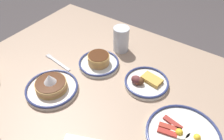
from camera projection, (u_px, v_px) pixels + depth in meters
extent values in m
cube|color=tan|center=(102.00, 79.00, 1.06)|extent=(1.27, 0.94, 0.04)
cylinder|color=gray|center=(213.00, 123.00, 1.30)|extent=(0.06, 0.06, 0.69)
cylinder|color=gray|center=(77.00, 58.00, 1.75)|extent=(0.06, 0.06, 0.69)
cylinder|color=silver|center=(146.00, 83.00, 1.00)|extent=(0.20, 0.20, 0.01)
torus|color=navy|center=(147.00, 81.00, 0.99)|extent=(0.20, 0.20, 0.01)
cube|color=gold|center=(152.00, 80.00, 1.00)|extent=(0.10, 0.07, 0.02)
ellipsoid|color=brown|center=(136.00, 80.00, 0.98)|extent=(0.05, 0.04, 0.04)
ellipsoid|color=brown|center=(139.00, 81.00, 0.98)|extent=(0.04, 0.03, 0.03)
ellipsoid|color=brown|center=(137.00, 82.00, 0.98)|extent=(0.03, 0.02, 0.02)
cylinder|color=white|center=(99.00, 64.00, 1.10)|extent=(0.20, 0.20, 0.01)
torus|color=navy|center=(99.00, 62.00, 1.09)|extent=(0.20, 0.20, 0.01)
cylinder|color=tan|center=(99.00, 62.00, 1.09)|extent=(0.10, 0.10, 0.01)
cylinder|color=gold|center=(99.00, 60.00, 1.08)|extent=(0.10, 0.10, 0.01)
cylinder|color=tan|center=(99.00, 58.00, 1.08)|extent=(0.11, 0.11, 0.01)
cylinder|color=gold|center=(99.00, 56.00, 1.07)|extent=(0.11, 0.11, 0.01)
cylinder|color=#4C2814|center=(98.00, 55.00, 1.06)|extent=(0.10, 0.10, 0.00)
cylinder|color=silver|center=(52.00, 89.00, 0.98)|extent=(0.23, 0.23, 0.01)
torus|color=navy|center=(52.00, 87.00, 0.97)|extent=(0.23, 0.23, 0.01)
cylinder|color=tan|center=(52.00, 87.00, 0.97)|extent=(0.14, 0.14, 0.01)
cylinder|color=tan|center=(51.00, 85.00, 0.96)|extent=(0.13, 0.13, 0.01)
cylinder|color=tan|center=(51.00, 83.00, 0.95)|extent=(0.14, 0.14, 0.01)
cylinder|color=#4C2814|center=(50.00, 82.00, 0.95)|extent=(0.13, 0.13, 0.00)
cone|color=white|center=(49.00, 79.00, 0.93)|extent=(0.05, 0.05, 0.04)
cylinder|color=white|center=(183.00, 136.00, 0.81)|extent=(0.27, 0.27, 0.01)
torus|color=navy|center=(183.00, 135.00, 0.80)|extent=(0.27, 0.27, 0.01)
sphere|color=yellow|center=(197.00, 137.00, 0.78)|extent=(0.03, 0.03, 0.03)
cylinder|color=white|center=(180.00, 130.00, 0.81)|extent=(0.07, 0.07, 0.01)
sphere|color=yellow|center=(179.00, 132.00, 0.80)|extent=(0.03, 0.03, 0.03)
cube|color=#9B3028|center=(173.00, 123.00, 0.83)|extent=(0.08, 0.03, 0.01)
cube|color=#A73426|center=(170.00, 127.00, 0.82)|extent=(0.09, 0.04, 0.01)
cube|color=#A82D25|center=(167.00, 132.00, 0.80)|extent=(0.07, 0.04, 0.01)
cylinder|color=silver|center=(121.00, 39.00, 1.15)|extent=(0.08, 0.08, 0.13)
cylinder|color=black|center=(121.00, 42.00, 1.17)|extent=(0.07, 0.07, 0.09)
cube|color=silver|center=(58.00, 63.00, 1.11)|extent=(0.17, 0.04, 0.01)
cube|color=silver|center=(50.00, 55.00, 1.16)|extent=(0.03, 0.01, 0.00)
cube|color=silver|center=(49.00, 56.00, 1.15)|extent=(0.03, 0.01, 0.00)
cube|color=silver|center=(48.00, 56.00, 1.15)|extent=(0.03, 0.01, 0.00)
cube|color=silver|center=(47.00, 57.00, 1.15)|extent=(0.03, 0.01, 0.00)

